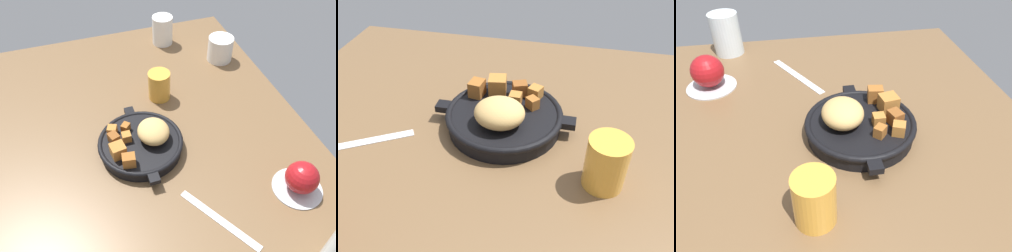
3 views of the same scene
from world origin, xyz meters
TOP-DOWN VIEW (x-y plane):
  - ground_plane at (0.00, 0.00)cm, footprint 100.40×78.31cm
  - cast_iron_skillet at (4.58, -4.12)cm, footprint 24.79×20.54cm
  - butter_knife at (28.10, 5.92)cm, footprint 17.79×11.32cm
  - juice_glass_amber at (-12.67, 5.78)cm, footprint 6.12×6.12cm

SIDE VIEW (x-z plane):
  - ground_plane at x=0.00cm, z-range -2.40..0.00cm
  - butter_knife at x=28.10cm, z-range 0.00..0.36cm
  - cast_iron_skillet at x=4.58cm, z-range -1.29..6.28cm
  - juice_glass_amber at x=-12.67cm, z-range 0.00..8.24cm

